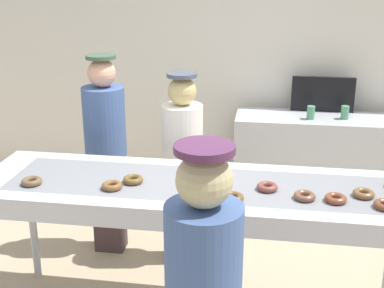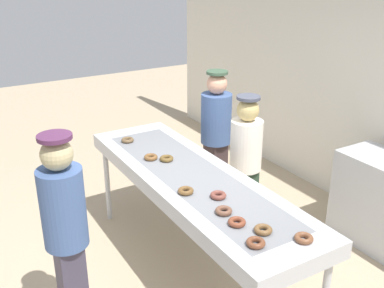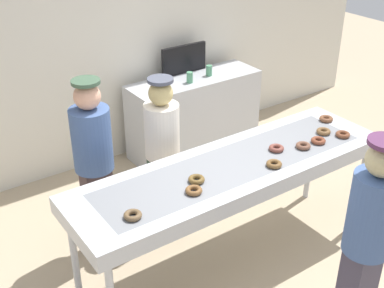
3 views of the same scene
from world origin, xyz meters
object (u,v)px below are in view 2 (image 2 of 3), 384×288
fryer_conveyor (193,183)px  chocolate_donut_1 (186,191)px  chocolate_donut_4 (256,243)px  worker_assistant (245,163)px  chocolate_donut_8 (167,159)px  chocolate_donut_3 (151,157)px  chocolate_donut_7 (218,195)px  chocolate_donut_9 (128,140)px  chocolate_donut_0 (263,230)px  customer_waiting (66,231)px  chocolate_donut_6 (237,222)px  worker_baker (216,135)px  chocolate_donut_2 (224,211)px  chocolate_donut_5 (304,238)px

fryer_conveyor → chocolate_donut_1: 0.34m
chocolate_donut_4 → worker_assistant: worker_assistant is taller
chocolate_donut_8 → chocolate_donut_3: bearing=-132.7°
chocolate_donut_1 → chocolate_donut_7: 0.27m
chocolate_donut_7 → chocolate_donut_9: same height
chocolate_donut_8 → chocolate_donut_0: bearing=0.1°
chocolate_donut_9 → customer_waiting: 1.59m
chocolate_donut_7 → worker_assistant: 1.03m
chocolate_donut_7 → customer_waiting: customer_waiting is taller
chocolate_donut_6 → worker_assistant: 1.39m
chocolate_donut_9 → worker_baker: worker_baker is taller
chocolate_donut_2 → chocolate_donut_4: (0.44, -0.05, 0.00)m
chocolate_donut_1 → worker_baker: size_ratio=0.08×
fryer_conveyor → chocolate_donut_6: (0.84, -0.14, 0.09)m
worker_baker → customer_waiting: customer_waiting is taller
worker_baker → customer_waiting: (1.06, -1.99, -0.00)m
chocolate_donut_2 → worker_baker: bearing=148.1°
chocolate_donut_0 → chocolate_donut_5: 0.28m
chocolate_donut_2 → chocolate_donut_9: 1.68m
fryer_conveyor → worker_assistant: bearing=106.4°
chocolate_donut_3 → chocolate_donut_8: bearing=47.3°
chocolate_donut_0 → chocolate_donut_5: same height
fryer_conveyor → customer_waiting: customer_waiting is taller
chocolate_donut_5 → chocolate_donut_6: 0.47m
worker_assistant → chocolate_donut_2: bearing=138.7°
chocolate_donut_9 → worker_assistant: worker_assistant is taller
chocolate_donut_4 → chocolate_donut_9: 2.12m
chocolate_donut_0 → chocolate_donut_8: bearing=-179.9°
chocolate_donut_9 → chocolate_donut_5: bearing=7.5°
chocolate_donut_5 → chocolate_donut_7: same height
chocolate_donut_8 → customer_waiting: size_ratio=0.08×
chocolate_donut_7 → worker_assistant: (-0.66, 0.78, -0.16)m
fryer_conveyor → chocolate_donut_5: bearing=5.9°
chocolate_donut_5 → chocolate_donut_8: bearing=-174.0°
worker_baker → chocolate_donut_3: bearing=108.1°
chocolate_donut_5 → chocolate_donut_9: (-2.25, -0.29, 0.00)m
chocolate_donut_6 → chocolate_donut_3: bearing=-179.2°
chocolate_donut_8 → chocolate_donut_1: bearing=-14.6°
chocolate_donut_0 → chocolate_donut_3: 1.51m
chocolate_donut_9 → fryer_conveyor: bearing=9.4°
chocolate_donut_7 → chocolate_donut_8: 0.84m
chocolate_donut_3 → chocolate_donut_9: (-0.52, -0.01, 0.00)m
chocolate_donut_7 → chocolate_donut_8: (-0.84, -0.01, 0.00)m
chocolate_donut_2 → chocolate_donut_6: (0.18, -0.01, 0.00)m
chocolate_donut_1 → chocolate_donut_5: size_ratio=1.00×
worker_baker → worker_assistant: bearing=171.8°
chocolate_donut_5 → chocolate_donut_1: bearing=-161.0°
chocolate_donut_8 → chocolate_donut_9: size_ratio=1.00×
chocolate_donut_9 → customer_waiting: size_ratio=0.08×
chocolate_donut_1 → chocolate_donut_3: (-0.75, 0.06, 0.00)m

